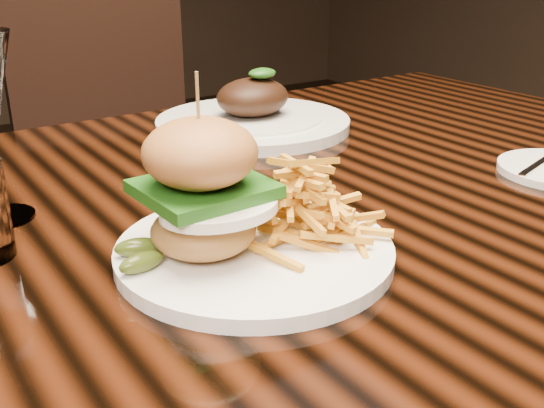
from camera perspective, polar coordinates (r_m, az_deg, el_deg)
dining_table at (r=0.81m, az=-4.01°, el=-4.34°), size 1.60×0.90×0.75m
burger_plate at (r=0.60m, az=-1.76°, el=-0.59°), size 0.27×0.27×0.18m
ramekin at (r=0.72m, az=-3.12°, el=0.60°), size 0.09×0.09×0.04m
far_dish at (r=1.07m, az=-1.72°, el=7.78°), size 0.32×0.32×0.10m
chair_far at (r=1.69m, az=-13.61°, el=4.50°), size 0.49×0.50×0.95m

